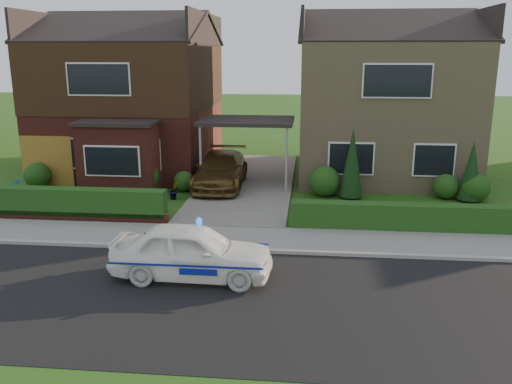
# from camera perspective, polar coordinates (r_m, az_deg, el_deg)

# --- Properties ---
(ground) EXTENTS (120.00, 120.00, 0.00)m
(ground) POSITION_cam_1_polar(r_m,az_deg,el_deg) (12.68, -6.75, -11.14)
(ground) COLOR #1D4713
(ground) RESTS_ON ground
(road) EXTENTS (60.00, 6.00, 0.02)m
(road) POSITION_cam_1_polar(r_m,az_deg,el_deg) (12.68, -6.75, -11.14)
(road) COLOR black
(road) RESTS_ON ground
(kerb) EXTENTS (60.00, 0.16, 0.12)m
(kerb) POSITION_cam_1_polar(r_m,az_deg,el_deg) (15.41, -4.34, -6.05)
(kerb) COLOR #9E9993
(kerb) RESTS_ON ground
(sidewalk) EXTENTS (60.00, 2.00, 0.10)m
(sidewalk) POSITION_cam_1_polar(r_m,az_deg,el_deg) (16.38, -3.70, -4.80)
(sidewalk) COLOR slate
(sidewalk) RESTS_ON ground
(driveway) EXTENTS (3.80, 12.00, 0.12)m
(driveway) POSITION_cam_1_polar(r_m,az_deg,el_deg) (22.94, -0.91, 0.94)
(driveway) COLOR #666059
(driveway) RESTS_ON ground
(house_left) EXTENTS (7.50, 9.53, 7.25)m
(house_left) POSITION_cam_1_polar(r_m,az_deg,el_deg) (26.45, -12.96, 10.64)
(house_left) COLOR maroon
(house_left) RESTS_ON ground
(house_right) EXTENTS (7.50, 8.06, 7.25)m
(house_right) POSITION_cam_1_polar(r_m,az_deg,el_deg) (25.40, 13.19, 10.14)
(house_right) COLOR tan
(house_right) RESTS_ON ground
(carport_link) EXTENTS (3.80, 3.00, 2.77)m
(carport_link) POSITION_cam_1_polar(r_m,az_deg,el_deg) (22.42, -0.95, 7.37)
(carport_link) COLOR black
(carport_link) RESTS_ON ground
(garage_door) EXTENTS (2.20, 0.10, 2.10)m
(garage_door) POSITION_cam_1_polar(r_m,az_deg,el_deg) (24.13, -21.11, 3.04)
(garage_door) COLOR #986521
(garage_door) RESTS_ON ground
(dwarf_wall) EXTENTS (7.70, 0.25, 0.36)m
(dwarf_wall) POSITION_cam_1_polar(r_m,az_deg,el_deg) (19.20, -20.46, -2.37)
(dwarf_wall) COLOR maroon
(dwarf_wall) RESTS_ON ground
(hedge_left) EXTENTS (7.50, 0.55, 0.90)m
(hedge_left) POSITION_cam_1_polar(r_m,az_deg,el_deg) (19.38, -20.22, -2.76)
(hedge_left) COLOR #193912
(hedge_left) RESTS_ON ground
(hedge_right) EXTENTS (7.50, 0.55, 0.80)m
(hedge_right) POSITION_cam_1_polar(r_m,az_deg,el_deg) (17.67, 15.94, -4.06)
(hedge_right) COLOR #193912
(hedge_right) RESTS_ON ground
(shrub_left_far) EXTENTS (1.08, 1.08, 1.08)m
(shrub_left_far) POSITION_cam_1_polar(r_m,az_deg,el_deg) (23.94, -22.02, 1.62)
(shrub_left_far) COLOR #193912
(shrub_left_far) RESTS_ON ground
(shrub_left_mid) EXTENTS (1.32, 1.32, 1.32)m
(shrub_left_mid) POSITION_cam_1_polar(r_m,az_deg,el_deg) (22.01, -11.85, 1.64)
(shrub_left_mid) COLOR #193912
(shrub_left_mid) RESTS_ON ground
(shrub_left_near) EXTENTS (0.84, 0.84, 0.84)m
(shrub_left_near) POSITION_cam_1_polar(r_m,az_deg,el_deg) (21.92, -7.59, 1.13)
(shrub_left_near) COLOR #193912
(shrub_left_near) RESTS_ON ground
(shrub_right_near) EXTENTS (1.20, 1.20, 1.20)m
(shrub_right_near) POSITION_cam_1_polar(r_m,az_deg,el_deg) (21.12, 7.23, 1.13)
(shrub_right_near) COLOR #193912
(shrub_right_near) RESTS_ON ground
(shrub_right_mid) EXTENTS (0.96, 0.96, 0.96)m
(shrub_right_mid) POSITION_cam_1_polar(r_m,az_deg,el_deg) (21.86, 19.35, 0.55)
(shrub_right_mid) COLOR #193912
(shrub_right_mid) RESTS_ON ground
(shrub_right_far) EXTENTS (1.08, 1.08, 1.08)m
(shrub_right_far) POSITION_cam_1_polar(r_m,az_deg,el_deg) (21.83, 22.09, 0.44)
(shrub_right_far) COLOR #193912
(shrub_right_far) RESTS_ON ground
(conifer_a) EXTENTS (0.90, 0.90, 2.60)m
(conifer_a) POSITION_cam_1_polar(r_m,az_deg,el_deg) (20.82, 10.06, 2.80)
(conifer_a) COLOR black
(conifer_a) RESTS_ON ground
(conifer_b) EXTENTS (0.90, 0.90, 2.20)m
(conifer_b) POSITION_cam_1_polar(r_m,az_deg,el_deg) (21.65, 21.73, 1.89)
(conifer_b) COLOR black
(conifer_b) RESTS_ON ground
(police_car) EXTENTS (3.67, 4.02, 1.53)m
(police_car) POSITION_cam_1_polar(r_m,az_deg,el_deg) (13.54, -6.76, -6.29)
(police_car) COLOR white
(police_car) RESTS_ON ground
(driveway_car) EXTENTS (1.99, 4.71, 1.36)m
(driveway_car) POSITION_cam_1_polar(r_m,az_deg,el_deg) (22.14, -3.74, 2.37)
(driveway_car) COLOR brown
(driveway_car) RESTS_ON driveway
(potted_plant_a) EXTENTS (0.42, 0.33, 0.71)m
(potted_plant_a) POSITION_cam_1_polar(r_m,az_deg,el_deg) (22.99, -23.75, 0.46)
(potted_plant_a) COLOR gray
(potted_plant_a) RESTS_ON ground
(potted_plant_b) EXTENTS (0.50, 0.49, 0.71)m
(potted_plant_b) POSITION_cam_1_polar(r_m,az_deg,el_deg) (20.79, -8.62, 0.17)
(potted_plant_b) COLOR gray
(potted_plant_b) RESTS_ON ground
(potted_plant_c) EXTENTS (0.54, 0.54, 0.77)m
(potted_plant_c) POSITION_cam_1_polar(r_m,az_deg,el_deg) (18.59, -10.39, -1.56)
(potted_plant_c) COLOR gray
(potted_plant_c) RESTS_ON ground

